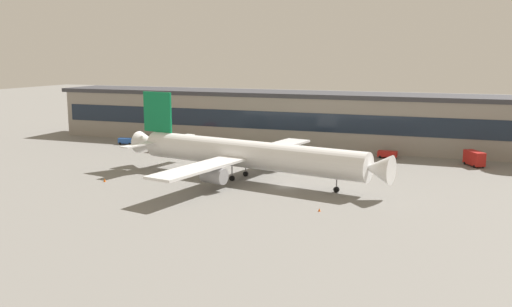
{
  "coord_description": "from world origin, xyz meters",
  "views": [
    {
      "loc": [
        32.39,
        -102.1,
        25.93
      ],
      "look_at": [
        -8.77,
        7.12,
        5.0
      ],
      "focal_mm": 38.7,
      "sensor_mm": 36.0,
      "label": 1
    }
  ],
  "objects_px": {
    "pushback_tractor": "(388,154)",
    "baggage_tug": "(175,141)",
    "catering_truck": "(167,142)",
    "follow_me_car": "(126,141)",
    "traffic_cone_1": "(319,210)",
    "belt_loader": "(282,151)",
    "airliner": "(246,154)",
    "stair_truck": "(475,158)",
    "traffic_cone_0": "(105,180)"
  },
  "relations": [
    {
      "from": "baggage_tug",
      "to": "stair_truck",
      "type": "bearing_deg",
      "value": -2.63
    },
    {
      "from": "baggage_tug",
      "to": "pushback_tractor",
      "type": "distance_m",
      "value": 61.61
    },
    {
      "from": "stair_truck",
      "to": "traffic_cone_1",
      "type": "relative_size",
      "value": 11.36
    },
    {
      "from": "belt_loader",
      "to": "traffic_cone_1",
      "type": "bearing_deg",
      "value": -65.12
    },
    {
      "from": "baggage_tug",
      "to": "belt_loader",
      "type": "relative_size",
      "value": 0.68
    },
    {
      "from": "baggage_tug",
      "to": "catering_truck",
      "type": "relative_size",
      "value": 0.54
    },
    {
      "from": "belt_loader",
      "to": "follow_me_car",
      "type": "bearing_deg",
      "value": 179.02
    },
    {
      "from": "pushback_tractor",
      "to": "stair_truck",
      "type": "bearing_deg",
      "value": -9.88
    },
    {
      "from": "follow_me_car",
      "to": "baggage_tug",
      "type": "xyz_separation_m",
      "value": [
        13.14,
        5.28,
        -0.0
      ]
    },
    {
      "from": "catering_truck",
      "to": "traffic_cone_0",
      "type": "bearing_deg",
      "value": -79.21
    },
    {
      "from": "follow_me_car",
      "to": "catering_truck",
      "type": "height_order",
      "value": "catering_truck"
    },
    {
      "from": "catering_truck",
      "to": "traffic_cone_0",
      "type": "relative_size",
      "value": 11.17
    },
    {
      "from": "follow_me_car",
      "to": "belt_loader",
      "type": "xyz_separation_m",
      "value": [
        48.22,
        -0.82,
        0.06
      ]
    },
    {
      "from": "baggage_tug",
      "to": "traffic_cone_0",
      "type": "relative_size",
      "value": 6.02
    },
    {
      "from": "stair_truck",
      "to": "catering_truck",
      "type": "bearing_deg",
      "value": -175.78
    },
    {
      "from": "baggage_tug",
      "to": "traffic_cone_0",
      "type": "height_order",
      "value": "baggage_tug"
    },
    {
      "from": "airliner",
      "to": "traffic_cone_0",
      "type": "height_order",
      "value": "airliner"
    },
    {
      "from": "airliner",
      "to": "stair_truck",
      "type": "distance_m",
      "value": 55.73
    },
    {
      "from": "traffic_cone_0",
      "to": "traffic_cone_1",
      "type": "distance_m",
      "value": 47.4
    },
    {
      "from": "pushback_tractor",
      "to": "airliner",
      "type": "bearing_deg",
      "value": -124.66
    },
    {
      "from": "stair_truck",
      "to": "airliner",
      "type": "bearing_deg",
      "value": -144.53
    },
    {
      "from": "stair_truck",
      "to": "catering_truck",
      "type": "distance_m",
      "value": 79.48
    },
    {
      "from": "pushback_tractor",
      "to": "catering_truck",
      "type": "relative_size",
      "value": 0.64
    },
    {
      "from": "pushback_tractor",
      "to": "traffic_cone_0",
      "type": "relative_size",
      "value": 7.14
    },
    {
      "from": "catering_truck",
      "to": "traffic_cone_1",
      "type": "relative_size",
      "value": 13.37
    },
    {
      "from": "traffic_cone_0",
      "to": "follow_me_car",
      "type": "bearing_deg",
      "value": 118.5
    },
    {
      "from": "baggage_tug",
      "to": "traffic_cone_0",
      "type": "xyz_separation_m",
      "value": [
        10.24,
        -48.34,
        -0.75
      ]
    },
    {
      "from": "pushback_tractor",
      "to": "belt_loader",
      "type": "distance_m",
      "value": 27.17
    },
    {
      "from": "stair_truck",
      "to": "catering_truck",
      "type": "relative_size",
      "value": 0.85
    },
    {
      "from": "follow_me_car",
      "to": "traffic_cone_1",
      "type": "distance_m",
      "value": 85.65
    },
    {
      "from": "follow_me_car",
      "to": "traffic_cone_1",
      "type": "xyz_separation_m",
      "value": [
        70.44,
        -48.72,
        -0.81
      ]
    },
    {
      "from": "airliner",
      "to": "follow_me_car",
      "type": "relative_size",
      "value": 13.28
    },
    {
      "from": "airliner",
      "to": "follow_me_car",
      "type": "distance_m",
      "value": 58.84
    },
    {
      "from": "belt_loader",
      "to": "stair_truck",
      "type": "bearing_deg",
      "value": 2.83
    },
    {
      "from": "baggage_tug",
      "to": "catering_truck",
      "type": "height_order",
      "value": "catering_truck"
    },
    {
      "from": "pushback_tractor",
      "to": "catering_truck",
      "type": "height_order",
      "value": "catering_truck"
    },
    {
      "from": "pushback_tractor",
      "to": "follow_me_car",
      "type": "bearing_deg",
      "value": -176.11
    },
    {
      "from": "traffic_cone_0",
      "to": "traffic_cone_1",
      "type": "height_order",
      "value": "traffic_cone_0"
    },
    {
      "from": "catering_truck",
      "to": "airliner",
      "type": "bearing_deg",
      "value": -37.88
    },
    {
      "from": "belt_loader",
      "to": "traffic_cone_1",
      "type": "height_order",
      "value": "belt_loader"
    },
    {
      "from": "pushback_tractor",
      "to": "traffic_cone_0",
      "type": "height_order",
      "value": "pushback_tractor"
    },
    {
      "from": "airliner",
      "to": "pushback_tractor",
      "type": "bearing_deg",
      "value": 55.34
    },
    {
      "from": "pushback_tractor",
      "to": "baggage_tug",
      "type": "bearing_deg",
      "value": 179.81
    },
    {
      "from": "airliner",
      "to": "follow_me_car",
      "type": "bearing_deg",
      "value": 148.38
    },
    {
      "from": "catering_truck",
      "to": "belt_loader",
      "type": "xyz_separation_m",
      "value": [
        32.22,
        3.52,
        -1.14
      ]
    },
    {
      "from": "airliner",
      "to": "pushback_tractor",
      "type": "xyz_separation_m",
      "value": [
        24.78,
        35.84,
        -4.43
      ]
    },
    {
      "from": "pushback_tractor",
      "to": "traffic_cone_1",
      "type": "relative_size",
      "value": 8.55
    },
    {
      "from": "follow_me_car",
      "to": "pushback_tractor",
      "type": "distance_m",
      "value": 74.92
    },
    {
      "from": "traffic_cone_0",
      "to": "baggage_tug",
      "type": "bearing_deg",
      "value": 101.96
    },
    {
      "from": "baggage_tug",
      "to": "traffic_cone_1",
      "type": "xyz_separation_m",
      "value": [
        57.3,
        -54.0,
        -0.8
      ]
    }
  ]
}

